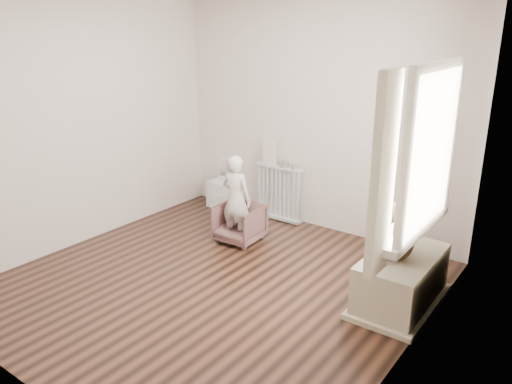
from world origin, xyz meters
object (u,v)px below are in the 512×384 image
Objects in this scene: child at (236,199)px; toy_bench at (401,283)px; plush_cat at (423,200)px; teddy_bear at (397,234)px; armchair at (239,223)px; toy_vanity at (224,187)px; radiator at (278,189)px.

child is 1.95m from toy_bench.
plush_cat is (2.05, -0.26, 0.49)m from child.
child is 2.09× the size of teddy_bear.
armchair is 2.22m from plush_cat.
plush_cat reaches higher than armchair.
plush_cat is (0.19, -0.01, 0.33)m from teddy_bear.
child is at bearing 175.14° from toy_bench.
plush_cat is at bearing -34.48° from toy_bench.
plush_cat is at bearing 8.54° from teddy_bear.
teddy_bear is at bearing -21.49° from toy_vanity.
teddy_bear is at bearing -30.20° from radiator.
teddy_bear is (-0.05, -0.09, 0.47)m from toy_bench.
toy_bench is at bearing 133.88° from plush_cat.
toy_bench is (2.77, -0.98, -0.08)m from toy_vanity.
toy_vanity is at bearing 169.03° from teddy_bear.
radiator is 2.43m from plush_cat.
toy_bench is 4.06× the size of plush_cat.
armchair is 1.93m from toy_bench.
toy_vanity is 1.21m from child.
plush_cat reaches higher than teddy_bear.
radiator reaches higher than armchair.
toy_vanity is 3.18m from plush_cat.
radiator is at bearing 160.32° from teddy_bear.
radiator reaches higher than toy_bench.
teddy_bear reaches higher than radiator.
radiator is at bearing 2.07° from toy_vanity.
radiator is at bearing -91.71° from child.
toy_vanity is 2.63× the size of plush_cat.
toy_vanity reaches higher than toy_bench.
armchair is at bearing -88.17° from radiator.
radiator is 1.46× the size of armchair.
radiator is at bearing 152.45° from toy_bench.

